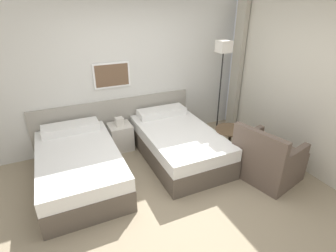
{
  "coord_description": "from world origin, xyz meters",
  "views": [
    {
      "loc": [
        -1.36,
        -2.57,
        2.49
      ],
      "look_at": [
        0.22,
        0.88,
        0.68
      ],
      "focal_mm": 28.0,
      "sensor_mm": 36.0,
      "label": 1
    }
  ],
  "objects_px": {
    "floor_lamp": "(223,58)",
    "side_table": "(230,138)",
    "bed_near_door": "(79,166)",
    "armchair": "(267,161)",
    "nightstand": "(121,136)",
    "bed_near_window": "(178,143)"
  },
  "relations": [
    {
      "from": "bed_near_window",
      "to": "side_table",
      "type": "relative_size",
      "value": 3.48
    },
    {
      "from": "nightstand",
      "to": "floor_lamp",
      "type": "height_order",
      "value": "floor_lamp"
    },
    {
      "from": "side_table",
      "to": "nightstand",
      "type": "bearing_deg",
      "value": 145.92
    },
    {
      "from": "floor_lamp",
      "to": "side_table",
      "type": "relative_size",
      "value": 3.39
    },
    {
      "from": "bed_near_door",
      "to": "armchair",
      "type": "xyz_separation_m",
      "value": [
        2.62,
        -1.09,
        0.02
      ]
    },
    {
      "from": "nightstand",
      "to": "armchair",
      "type": "relative_size",
      "value": 0.62
    },
    {
      "from": "nightstand",
      "to": "armchair",
      "type": "bearing_deg",
      "value": -44.97
    },
    {
      "from": "bed_near_door",
      "to": "bed_near_window",
      "type": "relative_size",
      "value": 1.0
    },
    {
      "from": "nightstand",
      "to": "armchair",
      "type": "xyz_separation_m",
      "value": [
        1.8,
        -1.79,
        0.04
      ]
    },
    {
      "from": "bed_near_door",
      "to": "armchair",
      "type": "bearing_deg",
      "value": -22.51
    },
    {
      "from": "side_table",
      "to": "armchair",
      "type": "distance_m",
      "value": 0.73
    },
    {
      "from": "nightstand",
      "to": "floor_lamp",
      "type": "distance_m",
      "value": 2.34
    },
    {
      "from": "bed_near_window",
      "to": "floor_lamp",
      "type": "bearing_deg",
      "value": 21.16
    },
    {
      "from": "bed_near_door",
      "to": "floor_lamp",
      "type": "relative_size",
      "value": 1.03
    },
    {
      "from": "floor_lamp",
      "to": "armchair",
      "type": "relative_size",
      "value": 1.87
    },
    {
      "from": "nightstand",
      "to": "side_table",
      "type": "bearing_deg",
      "value": -34.08
    },
    {
      "from": "nightstand",
      "to": "armchair",
      "type": "distance_m",
      "value": 2.54
    },
    {
      "from": "bed_near_window",
      "to": "armchair",
      "type": "distance_m",
      "value": 1.46
    },
    {
      "from": "bed_near_door",
      "to": "side_table",
      "type": "distance_m",
      "value": 2.47
    },
    {
      "from": "bed_near_window",
      "to": "armchair",
      "type": "relative_size",
      "value": 1.92
    },
    {
      "from": "bed_near_window",
      "to": "side_table",
      "type": "height_order",
      "value": "bed_near_window"
    },
    {
      "from": "bed_near_door",
      "to": "floor_lamp",
      "type": "xyz_separation_m",
      "value": [
        2.74,
        0.42,
        1.28
      ]
    }
  ]
}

